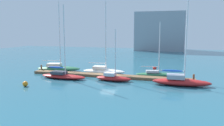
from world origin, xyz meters
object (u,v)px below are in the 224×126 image
sailboat_4 (156,73)px  mooring_buoy_red (155,68)px  sailboat_3 (113,77)px  mooring_buoy_orange (25,84)px  sailboat_1 (63,75)px  sailboat_0 (58,68)px  sailboat_2 (103,70)px  harbor_building_distant (160,31)px  sailboat_5 (181,81)px

sailboat_4 → mooring_buoy_red: size_ratio=12.01×
sailboat_3 → mooring_buoy_orange: (-10.34, -6.57, -0.15)m
sailboat_1 → mooring_buoy_red: size_ratio=15.42×
sailboat_1 → sailboat_0: bearing=127.4°
sailboat_0 → mooring_buoy_red: size_ratio=17.23×
sailboat_0 → sailboat_2: sailboat_0 is taller
mooring_buoy_red → harbor_building_distant: (-2.79, 45.24, 6.68)m
sailboat_1 → sailboat_2: bearing=52.5°
mooring_buoy_orange → harbor_building_distant: harbor_building_distant is taller
sailboat_0 → sailboat_5: 22.21m
sailboat_5 → harbor_building_distant: 57.27m
sailboat_1 → mooring_buoy_orange: (-2.35, -5.89, -0.18)m
mooring_buoy_red → sailboat_2: bearing=-144.1°
sailboat_1 → sailboat_2: sailboat_2 is taller
sailboat_4 → mooring_buoy_red: bearing=85.3°
mooring_buoy_orange → mooring_buoy_red: (15.31, 17.61, 0.02)m
sailboat_1 → sailboat_2: (4.74, 5.77, 0.03)m
sailboat_0 → sailboat_1: size_ratio=1.12×
sailboat_2 → sailboat_3: (3.25, -5.09, -0.06)m
sailboat_0 → sailboat_3: bearing=-35.5°
sailboat_5 → sailboat_2: bearing=155.6°
sailboat_0 → sailboat_1: sailboat_0 is taller
sailboat_0 → sailboat_4: size_ratio=1.43×
sailboat_1 → sailboat_4: 15.04m
sailboat_0 → sailboat_3: size_ratio=1.65×
sailboat_2 → sailboat_5: (12.84, -5.24, 0.09)m
sailboat_1 → mooring_buoy_red: bearing=44.0°
harbor_building_distant → sailboat_0: bearing=-105.5°
sailboat_2 → mooring_buoy_red: size_ratio=16.76×
mooring_buoy_orange → mooring_buoy_red: size_ratio=0.95×
sailboat_5 → mooring_buoy_red: size_ratio=16.41×
sailboat_1 → sailboat_4: bearing=25.8°
sailboat_2 → sailboat_5: 13.87m
sailboat_2 → mooring_buoy_red: (8.22, 5.95, -0.19)m
mooring_buoy_orange → harbor_building_distant: (12.52, 62.84, 6.69)m
sailboat_3 → sailboat_5: (9.59, -0.15, 0.15)m
sailboat_2 → sailboat_5: bearing=-26.2°
sailboat_1 → sailboat_4: sailboat_1 is taller
harbor_building_distant → sailboat_4: bearing=-86.0°
mooring_buoy_orange → sailboat_1: bearing=68.2°
sailboat_5 → mooring_buoy_orange: sailboat_5 is taller
sailboat_2 → harbor_building_distant: harbor_building_distant is taller
sailboat_4 → sailboat_0: bearing=168.6°
sailboat_2 → sailboat_5: sailboat_2 is taller
sailboat_1 → harbor_building_distant: 58.22m
mooring_buoy_red → mooring_buoy_orange: bearing=-131.0°
sailboat_1 → sailboat_3: size_ratio=1.48×
sailboat_0 → sailboat_1: bearing=-67.5°
sailboat_3 → sailboat_4: (5.77, 5.41, -0.07)m
sailboat_1 → mooring_buoy_red: (12.95, 11.72, -0.17)m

